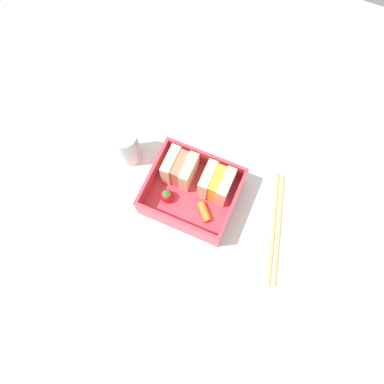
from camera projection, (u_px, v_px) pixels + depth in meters
The scene contains 10 objects.
ground_plane at pixel (192, 198), 72.82cm from camera, with size 120.00×120.00×2.00cm, color silver.
bento_tray at pixel (192, 196), 71.31cm from camera, with size 16.36×14.25×1.20cm, color #E43A4B.
bento_rim at pixel (192, 190), 68.45cm from camera, with size 16.36×14.25×4.82cm.
sandwich_left at pixel (180, 168), 69.00cm from camera, with size 5.34×5.60×6.37cm.
sandwich_center_left at pixel (216, 183), 68.07cm from camera, with size 5.34×5.60×6.37cm.
strawberry_far_left at pixel (167, 196), 69.20cm from camera, with size 2.52×2.52×3.12cm.
carrot_stick_far_left at pixel (204, 212), 68.88cm from camera, with size 1.51×1.51×3.79cm, color orange.
chopstick_pair at pixel (277, 227), 69.59cm from camera, with size 7.08×21.13×0.70cm.
drinking_glass at pixel (127, 146), 70.56cm from camera, with size 5.00×5.00×8.59cm, color silver.
folded_napkin at pixel (166, 298), 65.71cm from camera, with size 10.57×10.81×0.40cm, color white.
Camera 1 is at (8.80, -20.25, 68.40)cm, focal length 35.00 mm.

